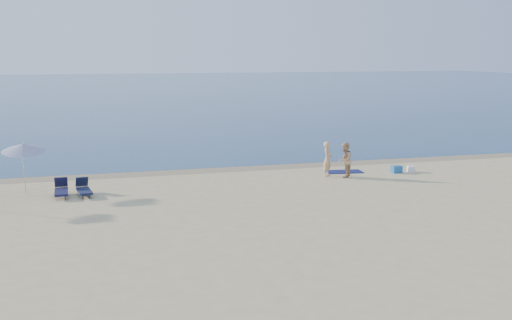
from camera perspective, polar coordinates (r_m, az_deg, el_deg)
The scene contains 11 objects.
ground at distance 15.78m, azimuth 19.65°, elevation -12.72°, with size 160.00×160.00×0.00m, color tan.
sea at distance 112.21m, azimuth -11.92°, elevation 6.28°, with size 240.00×160.00×0.01m, color #0D2C50.
wet_sand_strip at distance 32.86m, azimuth -0.52°, elevation -0.73°, with size 240.00×1.60×0.00m, color #847254.
person_left at distance 30.72m, azimuth 6.39°, elevation 0.09°, with size 0.61×0.40×1.68m, color tan.
person_right at distance 30.69m, azimuth 7.91°, elevation 0.01°, with size 0.80×0.62×1.65m, color tan.
beach_towel at distance 32.11m, azimuth 7.83°, elevation -1.03°, with size 1.77×0.99×0.03m, color #0D1344.
white_bag at distance 32.67m, azimuth 13.61°, elevation -0.79°, with size 0.35×0.30×0.30m, color silver.
blue_cooler at distance 32.33m, azimuth 12.38°, elevation -0.81°, with size 0.49×0.35×0.35m, color #1C599C.
umbrella_near at distance 28.23m, azimuth -19.99°, elevation 1.05°, with size 1.83×1.86×2.30m.
lounger_left at distance 27.52m, azimuth -15.05°, elevation -2.53°, with size 0.67×1.60×0.69m.
lounger_right at distance 27.56m, azimuth -16.92°, elevation -2.58°, with size 0.53×1.62×0.72m.
Camera 1 is at (-8.84, -11.71, 5.81)m, focal length 45.00 mm.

